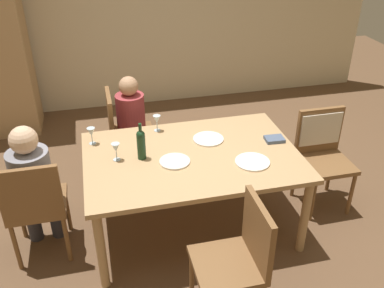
# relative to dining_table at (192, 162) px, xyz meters

# --- Properties ---
(ground_plane) EXTENTS (10.00, 10.00, 0.00)m
(ground_plane) POSITION_rel_dining_table_xyz_m (0.00, 0.00, -0.66)
(ground_plane) COLOR brown
(rear_room_partition) EXTENTS (6.40, 0.12, 2.70)m
(rear_room_partition) POSITION_rel_dining_table_xyz_m (0.00, 2.79, 0.69)
(rear_room_partition) COLOR beige
(rear_room_partition) RESTS_ON ground_plane
(dining_table) EXTENTS (1.74, 1.17, 0.74)m
(dining_table) POSITION_rel_dining_table_xyz_m (0.00, 0.00, 0.00)
(dining_table) COLOR tan
(dining_table) RESTS_ON ground_plane
(chair_left_end) EXTENTS (0.44, 0.44, 0.92)m
(chair_left_end) POSITION_rel_dining_table_xyz_m (-1.25, -0.09, -0.13)
(chair_left_end) COLOR brown
(chair_left_end) RESTS_ON ground_plane
(chair_far_left) EXTENTS (0.44, 0.44, 0.92)m
(chair_far_left) POSITION_rel_dining_table_xyz_m (-0.48, 0.97, -0.13)
(chair_far_left) COLOR brown
(chair_far_left) RESTS_ON ground_plane
(chair_right_end) EXTENTS (0.44, 0.46, 0.92)m
(chair_right_end) POSITION_rel_dining_table_xyz_m (1.25, 0.12, -0.07)
(chair_right_end) COLOR brown
(chair_right_end) RESTS_ON ground_plane
(chair_near) EXTENTS (0.44, 0.44, 0.92)m
(chair_near) POSITION_rel_dining_table_xyz_m (0.09, -0.97, -0.13)
(chair_near) COLOR brown
(chair_near) RESTS_ON ground_plane
(person_woman_host) EXTENTS (0.31, 0.36, 1.15)m
(person_woman_host) POSITION_rel_dining_table_xyz_m (-1.25, 0.03, -0.00)
(person_woman_host) COLOR #33333D
(person_woman_host) RESTS_ON ground_plane
(person_man_bearded) EXTENTS (0.32, 0.28, 1.08)m
(person_man_bearded) POSITION_rel_dining_table_xyz_m (-0.37, 0.97, -0.03)
(person_man_bearded) COLOR #33333D
(person_man_bearded) RESTS_ON ground_plane
(wine_bottle_tall_green) EXTENTS (0.07, 0.07, 0.31)m
(wine_bottle_tall_green) POSITION_rel_dining_table_xyz_m (-0.40, 0.04, 0.21)
(wine_bottle_tall_green) COLOR #19381E
(wine_bottle_tall_green) RESTS_ON dining_table
(wine_glass_near_left) EXTENTS (0.07, 0.07, 0.15)m
(wine_glass_near_left) POSITION_rel_dining_table_xyz_m (-0.21, 0.48, 0.18)
(wine_glass_near_left) COLOR silver
(wine_glass_near_left) RESTS_ON dining_table
(wine_glass_centre) EXTENTS (0.07, 0.07, 0.15)m
(wine_glass_centre) POSITION_rel_dining_table_xyz_m (-0.78, 0.37, 0.18)
(wine_glass_centre) COLOR silver
(wine_glass_centre) RESTS_ON dining_table
(wine_glass_near_right) EXTENTS (0.07, 0.07, 0.15)m
(wine_glass_near_right) POSITION_rel_dining_table_xyz_m (-0.60, 0.07, 0.18)
(wine_glass_near_right) COLOR silver
(wine_glass_near_right) RESTS_ON dining_table
(dinner_plate_host) EXTENTS (0.26, 0.26, 0.01)m
(dinner_plate_host) POSITION_rel_dining_table_xyz_m (0.20, 0.21, 0.08)
(dinner_plate_host) COLOR white
(dinner_plate_host) RESTS_ON dining_table
(dinner_plate_guest_left) EXTENTS (0.24, 0.24, 0.01)m
(dinner_plate_guest_left) POSITION_rel_dining_table_xyz_m (-0.16, -0.08, 0.08)
(dinner_plate_guest_left) COLOR silver
(dinner_plate_guest_left) RESTS_ON dining_table
(dinner_plate_guest_right) EXTENTS (0.28, 0.28, 0.01)m
(dinner_plate_guest_right) POSITION_rel_dining_table_xyz_m (0.44, -0.23, 0.08)
(dinner_plate_guest_right) COLOR white
(dinner_plate_guest_right) RESTS_ON dining_table
(folded_napkin) EXTENTS (0.17, 0.13, 0.03)m
(folded_napkin) POSITION_rel_dining_table_xyz_m (0.74, 0.06, 0.09)
(folded_napkin) COLOR #4C5B75
(folded_napkin) RESTS_ON dining_table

